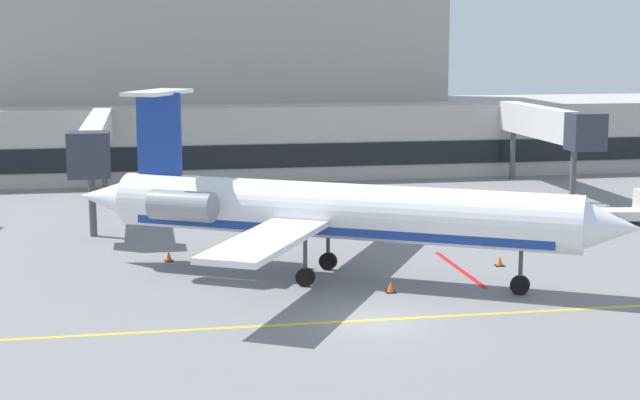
{
  "coord_description": "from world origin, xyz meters",
  "views": [
    {
      "loc": [
        -9.44,
        -38.09,
        11.85
      ],
      "look_at": [
        -0.05,
        13.34,
        3.0
      ],
      "focal_mm": 54.06,
      "sensor_mm": 36.0,
      "label": 1
    }
  ],
  "objects": [
    {
      "name": "ground",
      "position": [
        0.0,
        0.0,
        -0.05
      ],
      "size": [
        120.0,
        120.0,
        0.11
      ],
      "color": "slate"
    },
    {
      "name": "terminal_building",
      "position": [
        -0.89,
        48.32,
        7.69
      ],
      "size": [
        79.35,
        14.95,
        19.66
      ],
      "color": "#ADA89E",
      "rests_on": "ground"
    },
    {
      "name": "jet_bridge_west",
      "position": [
        -12.68,
        28.11,
        5.09
      ],
      "size": [
        2.4,
        22.28,
        6.47
      ],
      "color": "silver",
      "rests_on": "ground"
    },
    {
      "name": "jet_bridge_east",
      "position": [
        21.11,
        31.32,
        5.21
      ],
      "size": [
        2.4,
        15.97,
        6.62
      ],
      "color": "silver",
      "rests_on": "ground"
    },
    {
      "name": "regional_jet",
      "position": [
        -0.64,
        7.6,
        3.43
      ],
      "size": [
        26.37,
        19.74,
        9.17
      ],
      "color": "white",
      "rests_on": "ground"
    },
    {
      "name": "belt_loader",
      "position": [
        21.69,
        18.15,
        1.0
      ],
      "size": [
        4.19,
        2.56,
        2.21
      ],
      "color": "silver",
      "rests_on": "ground"
    },
    {
      "name": "safety_cone_alpha",
      "position": [
        8.69,
        8.67,
        0.25
      ],
      "size": [
        0.47,
        0.47,
        0.55
      ],
      "color": "orange",
      "rests_on": "ground"
    },
    {
      "name": "safety_cone_bravo",
      "position": [
        -8.39,
        12.9,
        0.25
      ],
      "size": [
        0.47,
        0.47,
        0.55
      ],
      "color": "orange",
      "rests_on": "ground"
    },
    {
      "name": "safety_cone_charlie",
      "position": [
        1.72,
        4.52,
        0.25
      ],
      "size": [
        0.47,
        0.47,
        0.55
      ],
      "color": "orange",
      "rests_on": "ground"
    }
  ]
}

